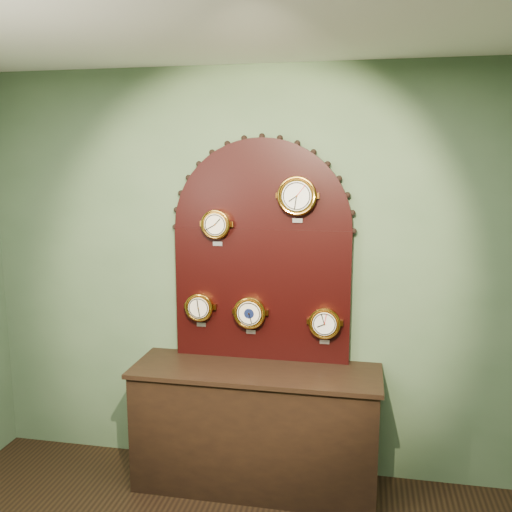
% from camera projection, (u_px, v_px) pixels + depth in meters
% --- Properties ---
extents(wall_back, '(4.00, 0.00, 4.00)m').
position_uv_depth(wall_back, '(263.00, 276.00, 3.82)').
color(wall_back, '#4B6545').
rests_on(wall_back, ground).
extents(shop_counter, '(1.60, 0.50, 0.80)m').
position_uv_depth(shop_counter, '(255.00, 430.00, 3.73)').
color(shop_counter, black).
rests_on(shop_counter, ground_plane).
extents(display_board, '(1.26, 0.06, 1.53)m').
position_uv_depth(display_board, '(262.00, 244.00, 3.73)').
color(display_board, black).
rests_on(display_board, shop_counter).
extents(roman_clock, '(0.20, 0.08, 0.25)m').
position_uv_depth(roman_clock, '(216.00, 224.00, 3.70)').
color(roman_clock, gold).
rests_on(roman_clock, display_board).
extents(arabic_clock, '(0.25, 0.08, 0.30)m').
position_uv_depth(arabic_clock, '(297.00, 196.00, 3.56)').
color(arabic_clock, gold).
rests_on(arabic_clock, display_board).
extents(hygrometer, '(0.20, 0.08, 0.25)m').
position_uv_depth(hygrometer, '(200.00, 307.00, 3.82)').
color(hygrometer, gold).
rests_on(hygrometer, display_board).
extents(barometer, '(0.22, 0.08, 0.27)m').
position_uv_depth(barometer, '(250.00, 312.00, 3.76)').
color(barometer, gold).
rests_on(barometer, display_board).
extents(tide_clock, '(0.21, 0.08, 0.26)m').
position_uv_depth(tide_clock, '(325.00, 323.00, 3.67)').
color(tide_clock, gold).
rests_on(tide_clock, display_board).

